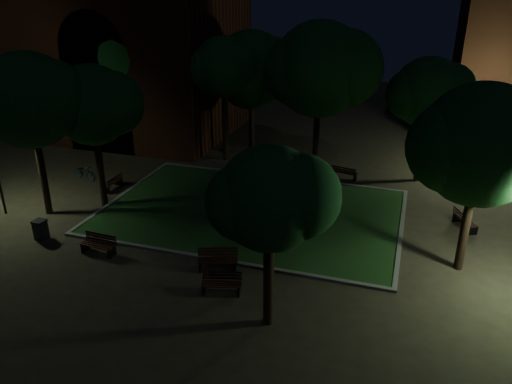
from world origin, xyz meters
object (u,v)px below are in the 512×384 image
trash_bin (41,229)px  bicycle (85,172)px  monument (252,196)px  bench_near_left (218,260)px  bench_near_right (222,284)px  bench_far_side (345,173)px  bench_west_near (99,245)px  bench_left_side (113,183)px  bench_right_side (464,221)px

trash_bin → bicycle: 7.51m
monument → bicycle: 11.18m
monument → bench_near_left: (0.38, -5.68, -0.52)m
bench_near_left → bench_near_right: 1.74m
bench_near_left → bench_near_right: bench_near_left is taller
bench_far_side → bench_west_near: bearing=65.9°
monument → bench_far_side: 7.34m
trash_bin → bench_near_right: bearing=-8.6°
bench_left_side → bench_west_near: bearing=28.7°
bench_far_side → bench_left_side: bearing=37.2°
bench_right_side → bench_near_left: bearing=100.8°
bench_near_left → bench_far_side: 12.38m
trash_bin → bench_right_side: bearing=20.9°
bench_near_right → monument: bearing=84.3°
bicycle → bench_near_left: bearing=-105.7°
bench_west_near → bench_far_side: bench_west_near is taller
bench_far_side → bench_near_left: bearing=85.8°
bench_left_side → bicycle: bicycle is taller
bench_near_left → bench_west_near: 5.55m
bench_near_right → bench_right_side: size_ratio=0.97×
bench_near_left → trash_bin: trash_bin is taller
bench_right_side → trash_bin: bearing=86.4°
bench_near_right → bench_west_near: (-6.32, 1.15, 0.01)m
bench_west_near → bench_left_side: 7.34m
monument → bench_near_right: size_ratio=1.94×
bench_near_right → trash_bin: 9.80m
bench_near_right → bicycle: 14.93m
bench_near_left → bicycle: bearing=129.4°
monument → bench_near_left: 5.71m
bench_left_side → bicycle: 2.63m
bench_near_right → bicycle: bearing=130.4°
bench_near_left → monument: bearing=74.5°
trash_bin → bicycle: (-2.57, 7.06, -0.02)m
bench_near_right → bench_west_near: bench_west_near is taller
bench_right_side → bench_near_right: bearing=108.6°
bench_left_side → bench_right_side: 19.13m
bench_west_near → trash_bin: 3.39m
trash_bin → bicycle: trash_bin is taller
monument → bench_left_side: bearing=177.3°
bench_left_side → bicycle: (-2.48, 0.89, 0.07)m
monument → bench_near_right: (1.16, -7.23, -0.55)m
bench_near_left → bench_left_side: bearing=126.7°
bench_near_left → bench_left_side: size_ratio=1.16×
bench_right_side → bench_west_near: bearing=91.3°
bench_near_right → bench_near_left: bearing=102.1°
bench_left_side → trash_bin: size_ratio=1.60×
bench_near_left → bench_near_right: size_ratio=1.08×
bench_near_right → trash_bin: trash_bin is taller
bench_near_left → bicycle: size_ratio=1.00×
bench_left_side → trash_bin: 6.17m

